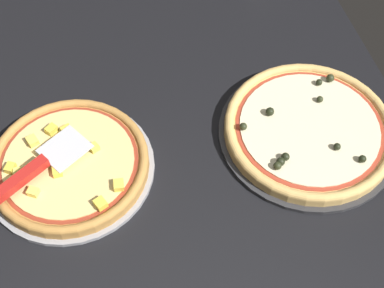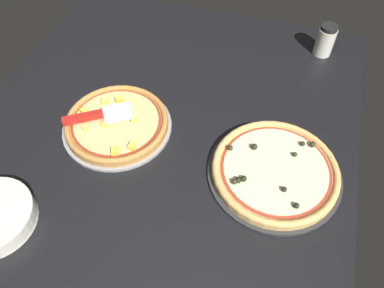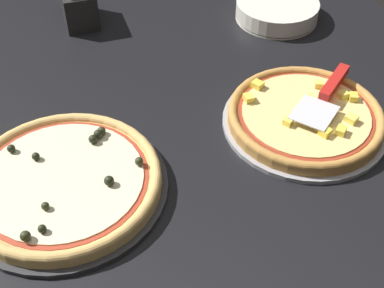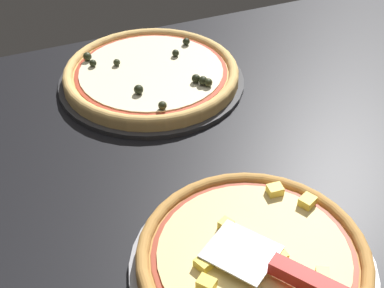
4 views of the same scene
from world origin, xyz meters
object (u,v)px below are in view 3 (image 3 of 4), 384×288
napkin_holder (79,5)px  pizza_front (306,115)px  plate_stack (277,10)px  serving_spatula (330,89)px  pizza_back (63,180)px

napkin_holder → pizza_front: bearing=-152.5°
plate_stack → napkin_holder: bearing=67.4°
serving_spatula → plate_stack: (37.26, -10.09, -3.07)cm
pizza_back → napkin_holder: 59.88cm
plate_stack → napkin_holder: size_ratio=1.62×
napkin_holder → plate_stack: bearing=-112.6°
pizza_front → napkin_holder: napkin_holder is taller
pizza_back → serving_spatula: serving_spatula is taller
serving_spatula → plate_stack: bearing=-15.1°
pizza_back → serving_spatula: 57.41cm
serving_spatula → pizza_back: bearing=89.3°
pizza_back → plate_stack: pizza_back is taller
pizza_front → pizza_back: (3.01, 50.36, -0.08)cm
pizza_front → serving_spatula: bearing=-71.6°
plate_stack → pizza_front: bearing=156.7°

